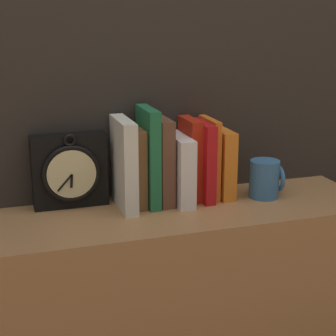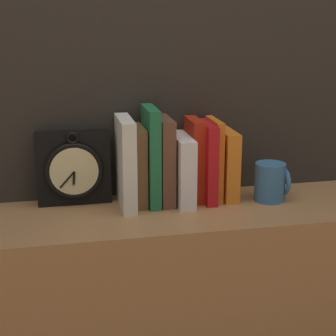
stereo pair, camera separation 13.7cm
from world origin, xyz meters
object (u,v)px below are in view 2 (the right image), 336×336
Objects in this scene: book_slot8_orange at (227,164)px; book_slot0_white at (126,163)px; book_slot2_green at (151,156)px; mug at (271,182)px; book_slot4_white at (182,169)px; book_slot1_brown at (138,166)px; book_slot7_orange at (214,159)px; book_slot3_brown at (164,160)px; book_slot5_red at (194,159)px; book_slot6_red at (206,162)px; clock at (74,168)px.

book_slot0_white is at bearing -176.99° from book_slot8_orange.
book_slot2_green is 0.32m from mug.
book_slot8_orange is 0.13m from mug.
book_slot1_brown is at bearing 172.01° from book_slot4_white.
book_slot7_orange is at bearing 158.67° from mug.
book_slot3_brown reaches higher than book_slot5_red.
book_slot3_brown is at bearing -2.99° from book_slot1_brown.
clock is at bearing 173.29° from book_slot6_red.
mug is at bearing -10.19° from book_slot3_brown.
book_slot1_brown is 1.99× the size of mug.
book_slot4_white is at bearing -151.79° from book_slot5_red.
book_slot3_brown is (0.04, 0.00, -0.01)m from book_slot2_green.
book_slot1_brown is (0.03, 0.02, -0.01)m from book_slot0_white.
book_slot2_green reaches higher than book_slot3_brown.
book_slot4_white is 0.24m from mug.
book_slot4_white is 0.82× the size of book_slot5_red.
book_slot3_brown is 1.04× the size of book_slot5_red.
clock is at bearing 170.38° from mug.
book_slot6_red is (0.07, 0.01, 0.01)m from book_slot4_white.
book_slot7_orange reaches higher than book_slot1_brown.
book_slot2_green is 0.09m from book_slot4_white.
book_slot7_orange is at bearing 20.89° from book_slot6_red.
clock is 0.78× the size of book_slot2_green.
clock is 0.23m from book_slot3_brown.
mug is at bearing -21.33° from book_slot7_orange.
clock is at bearing 169.99° from book_slot4_white.
book_slot6_red is at bearing -6.71° from clock.
book_slot4_white is (0.15, 0.00, -0.03)m from book_slot0_white.
book_slot3_brown is 0.05m from book_slot4_white.
book_slot5_red is 2.11× the size of mug.
book_slot2_green is at bearing 173.14° from book_slot4_white.
book_slot1_brown is 1.14× the size of book_slot4_white.
book_slot1_brown is at bearing 177.01° from book_slot3_brown.
clock is 0.52m from mug.
book_slot0_white is 0.38m from mug.
book_slot5_red is at bearing 1.77° from book_slot1_brown.
book_slot4_white is 0.86× the size of book_slot6_red.
book_slot7_orange is at bearing 10.75° from book_slot4_white.
clock is 0.17m from book_slot1_brown.
clock is 1.08× the size of book_slot8_orange.
book_slot3_brown reaches higher than mug.
book_slot3_brown is 0.11m from book_slot6_red.
book_slot3_brown reaches higher than book_slot1_brown.
book_slot3_brown is at bearing -179.44° from book_slot8_orange.
book_slot3_brown is (0.10, 0.01, -0.00)m from book_slot0_white.
book_slot3_brown reaches higher than book_slot6_red.
clock is 0.40m from book_slot8_orange.
book_slot0_white is at bearing -175.70° from book_slot7_orange.
book_slot2_green is at bearing -174.66° from book_slot5_red.
book_slot0_white reaches higher than book_slot5_red.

